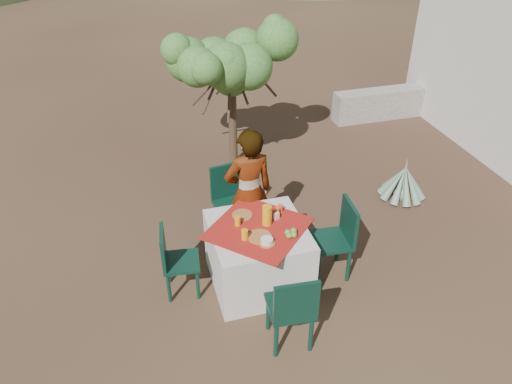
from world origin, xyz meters
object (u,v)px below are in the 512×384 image
person (249,192)px  shrub_tree (235,68)px  chair_left (174,259)px  chair_near (292,308)px  chair_far (231,198)px  table (258,255)px  chair_right (338,236)px  agave (403,183)px  juice_pitcher (267,215)px

person → shrub_tree: bearing=-105.2°
chair_left → person: 1.16m
chair_near → shrub_tree: bearing=-91.4°
person → chair_far: bearing=-74.2°
chair_near → person: person is taller
table → chair_near: 0.99m
chair_left → shrub_tree: (1.34, 2.62, 1.11)m
chair_far → shrub_tree: shrub_tree is taller
chair_right → person: (-0.84, 0.71, 0.28)m
chair_far → chair_near: bearing=-94.6°
chair_far → chair_left: bearing=-141.9°
chair_far → agave: bearing=-5.5°
agave → chair_right: bearing=-142.5°
table → chair_right: chair_right is taller
chair_far → juice_pitcher: (0.18, -0.94, 0.35)m
chair_right → chair_near: bearing=-39.2°
chair_left → chair_right: chair_right is taller
chair_left → table: bearing=-88.8°
chair_left → agave: chair_left is taller
juice_pitcher → person: bearing=94.5°
chair_left → chair_near: bearing=-130.9°
chair_far → agave: (2.54, 0.13, -0.29)m
chair_far → juice_pitcher: 1.02m
chair_right → agave: size_ratio=1.33×
shrub_tree → chair_right: bearing=-80.2°
chair_near → shrub_tree: shrub_tree is taller
shrub_tree → juice_pitcher: (-0.31, -2.67, -0.69)m
person → juice_pitcher: bearing=89.1°
chair_far → chair_right: 1.45m
chair_far → juice_pitcher: size_ratio=4.14×
shrub_tree → juice_pitcher: shrub_tree is taller
table → shrub_tree: 2.99m
chair_left → agave: 3.53m
table → person: 0.76m
chair_near → chair_right: size_ratio=0.98×
shrub_tree → chair_near: bearing=-95.7°
table → person: (0.06, 0.62, 0.43)m
table → chair_right: (0.90, -0.09, 0.15)m
chair_far → chair_left: 1.22m
chair_right → agave: 1.99m
chair_far → person: bearing=-77.2°
chair_right → person: 1.14m
table → person: bearing=84.2°
agave → shrub_tree: bearing=141.9°
shrub_tree → juice_pitcher: size_ratio=8.68×
chair_far → agave: chair_far is taller
table → agave: (2.46, 1.11, -0.14)m
chair_near → chair_right: 1.23m
chair_right → table: bearing=-91.1°
table → chair_far: bearing=94.4°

